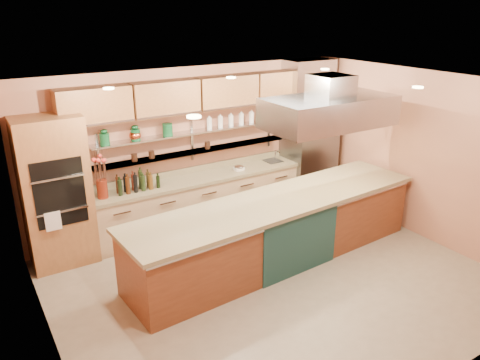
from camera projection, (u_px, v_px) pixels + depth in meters
floor at (274, 281)px, 6.81m from camera, size 6.00×5.00×0.02m
ceiling at (280, 87)px, 5.82m from camera, size 6.00×5.00×0.02m
wall_back at (194, 147)px, 8.30m from camera, size 6.00×0.04×2.80m
wall_front at (436, 277)px, 4.32m from camera, size 6.00×0.04×2.80m
wall_left at (42, 248)px, 4.83m from camera, size 0.04×5.00×2.80m
wall_right at (423, 156)px, 7.80m from camera, size 0.04×5.00×2.80m
oven_stack at (56, 193)px, 6.93m from camera, size 0.95×0.64×2.30m
refrigerator at (309, 150)px, 9.30m from camera, size 0.95×0.72×2.10m
back_counter at (201, 201)px, 8.37m from camera, size 3.84×0.64×0.93m
wall_shelf_lower at (195, 152)px, 8.19m from camera, size 3.60×0.26×0.03m
wall_shelf_upper at (194, 132)px, 8.07m from camera, size 3.60×0.26×0.03m
upper_cabinets at (197, 95)px, 7.83m from camera, size 4.60×0.36×0.55m
range_hood at (329, 112)px, 7.05m from camera, size 2.00×1.00×0.45m
ceiling_downlights at (271, 87)px, 5.99m from camera, size 4.00×2.80×0.02m
island at (278, 230)px, 7.22m from camera, size 4.90×1.36×1.01m
flower_vase at (102, 189)px, 7.26m from camera, size 0.22×0.22×0.30m
oil_bottle_cluster at (138, 183)px, 7.56m from camera, size 0.79×0.43×0.24m
kitchen_scale at (239, 167)px, 8.53m from camera, size 0.17×0.13×0.10m
bar_faucet at (275, 156)px, 9.03m from camera, size 0.03×0.03×0.20m
copper_kettle at (135, 135)px, 7.51m from camera, size 0.25×0.25×0.15m
green_canister at (168, 129)px, 7.79m from camera, size 0.21×0.21×0.20m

